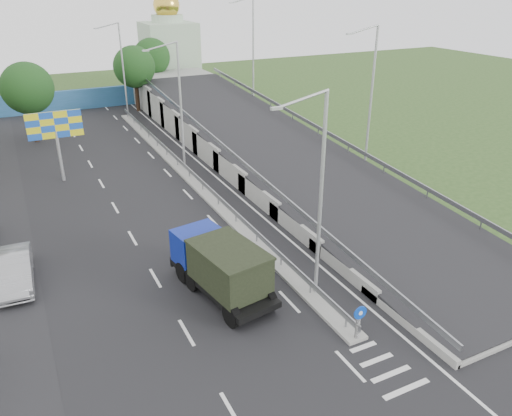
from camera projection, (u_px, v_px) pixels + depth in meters
ground at (389, 373)px, 20.07m from camera, size 160.00×160.00×0.00m
road_surface at (168, 204)px, 35.15m from camera, size 26.00×90.00×0.04m
median at (190, 178)px, 39.57m from camera, size 1.00×44.00×0.20m
overpass_ramp at (273, 145)px, 41.91m from camera, size 10.00×50.00×3.50m
median_guardrail at (189, 170)px, 39.30m from camera, size 0.09×44.00×0.71m
sign_bollard at (358, 322)px, 21.41m from camera, size 0.64×0.23×1.67m
lamp_post_near at (318, 188)px, 22.58m from camera, size 2.74×0.18×10.08m
lamp_post_mid at (178, 101)px, 38.86m from camera, size 2.74×0.18×10.08m
lamp_post_far at (121, 65)px, 55.15m from camera, size 2.74×0.18×10.08m
blue_wall at (80, 99)px, 60.30m from camera, size 30.00×0.50×2.40m
church at (169, 50)px, 70.74m from camera, size 7.00×7.00×13.80m
billboard at (55, 129)px, 37.49m from camera, size 4.00×0.24×5.50m
tree_left_mid at (27, 88)px, 46.45m from camera, size 4.80×4.80×7.60m
tree_median_far at (134, 67)px, 57.80m from camera, size 4.80×4.80×7.60m
tree_ramp_far at (152, 57)px, 65.11m from camera, size 4.80×4.80×7.60m
dump_truck at (220, 265)px, 24.58m from camera, size 3.46×6.90×2.91m
parked_car_b at (14, 270)px, 25.62m from camera, size 1.94×4.97×1.61m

